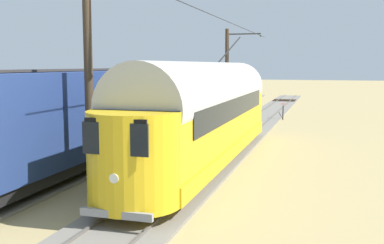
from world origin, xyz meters
name	(u,v)px	position (x,y,z in m)	size (l,w,h in m)	color
ground_plane	(105,139)	(0.00, 0.00, 0.00)	(220.00, 220.00, 0.00)	tan
track_streetcar_siding	(231,143)	(-7.23, -0.31, 0.05)	(2.80, 80.00, 0.18)	slate
track_adjacent_siding	(146,139)	(-2.41, -0.31, 0.05)	(2.80, 80.00, 0.18)	slate
track_third_siding	(70,135)	(2.41, -0.31, 0.05)	(2.80, 80.00, 0.18)	slate
track_outer_siding	(2,132)	(7.23, -0.31, 0.05)	(2.80, 80.00, 0.18)	slate
vintage_streetcar	(206,111)	(-7.23, 4.80, 2.26)	(2.65, 17.44, 5.59)	gold
coach_adjacent	(72,116)	(-2.41, 7.36, 2.17)	(2.96, 14.56, 3.85)	navy
catenary_pole_foreground	(228,73)	(-4.80, -10.73, 3.58)	(2.72, 0.28, 6.86)	#423323
catenary_pole_mid_near	(91,84)	(-4.80, 10.11, 3.58)	(2.72, 0.28, 6.86)	#423323
overhead_wire_run	(233,24)	(-7.15, -0.94, 6.32)	(2.52, 24.84, 0.18)	black
switch_stand	(283,111)	(-8.81, -12.24, 0.70)	(0.50, 0.30, 1.24)	black
track_end_bumper	(104,107)	(7.23, -13.99, 0.40)	(1.80, 0.60, 0.80)	#B2A519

